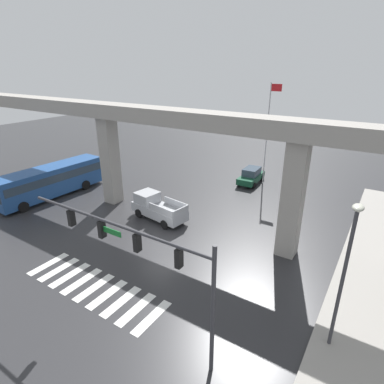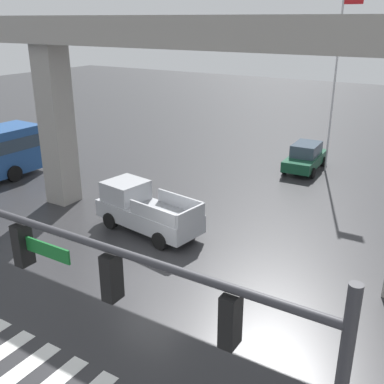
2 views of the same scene
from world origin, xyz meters
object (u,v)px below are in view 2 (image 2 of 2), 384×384
traffic_signal_mast (120,300)px  flagpole (337,72)px  sedan_dark_green (305,157)px  pickup_truck (144,209)px

traffic_signal_mast → flagpole: bearing=96.9°
flagpole → sedan_dark_green: bearing=-156.0°
traffic_signal_mast → pickup_truck: bearing=126.2°
sedan_dark_green → pickup_truck: bearing=-105.1°
pickup_truck → sedan_dark_green: 12.90m
pickup_truck → flagpole: flagpole is taller
traffic_signal_mast → flagpole: (-2.81, 23.17, 1.46)m
pickup_truck → traffic_signal_mast: size_ratio=0.49×
traffic_signal_mast → flagpole: size_ratio=1.02×
pickup_truck → flagpole: bearing=70.5°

